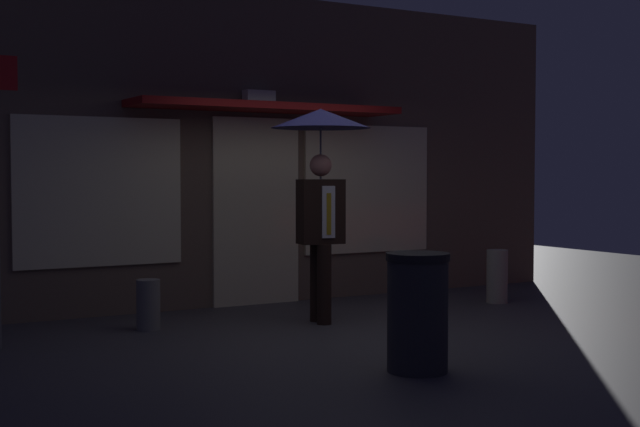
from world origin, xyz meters
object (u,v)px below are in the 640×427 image
person_with_umbrella (321,160)px  sidewalk_bollard_2 (497,276)px  trash_bin (418,312)px  sidewalk_bollard (148,305)px

person_with_umbrella → sidewalk_bollard_2: 2.89m
sidewalk_bollard_2 → trash_bin: size_ratio=0.69×
sidewalk_bollard_2 → trash_bin: (-3.00, -2.50, 0.15)m
sidewalk_bollard → sidewalk_bollard_2: (4.22, -0.31, 0.07)m
person_with_umbrella → trash_bin: size_ratio=2.38×
person_with_umbrella → sidewalk_bollard: person_with_umbrella is taller
sidewalk_bollard_2 → trash_bin: bearing=-140.2°
sidewalk_bollard_2 → trash_bin: trash_bin is taller
person_with_umbrella → trash_bin: (-0.46, -2.32, -1.22)m
person_with_umbrella → sidewalk_bollard_2: bearing=12.0°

